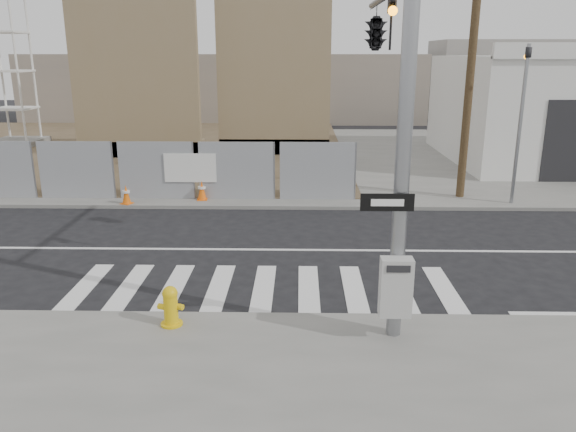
{
  "coord_description": "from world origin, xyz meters",
  "views": [
    {
      "loc": [
        0.79,
        -14.03,
        4.99
      ],
      "look_at": [
        0.52,
        -1.59,
        1.4
      ],
      "focal_mm": 35.0,
      "sensor_mm": 36.0,
      "label": 1
    }
  ],
  "objects_px": {
    "traffic_cone_c": "(126,195)",
    "traffic_cone_d": "(202,190)",
    "fire_hydrant": "(171,306)",
    "signal_pole": "(383,65)"
  },
  "relations": [
    {
      "from": "fire_hydrant",
      "to": "traffic_cone_c",
      "type": "height_order",
      "value": "fire_hydrant"
    },
    {
      "from": "fire_hydrant",
      "to": "traffic_cone_d",
      "type": "distance_m",
      "value": 9.42
    },
    {
      "from": "signal_pole",
      "to": "traffic_cone_d",
      "type": "bearing_deg",
      "value": 126.6
    },
    {
      "from": "fire_hydrant",
      "to": "traffic_cone_c",
      "type": "relative_size",
      "value": 1.19
    },
    {
      "from": "traffic_cone_c",
      "to": "traffic_cone_d",
      "type": "relative_size",
      "value": 0.96
    },
    {
      "from": "traffic_cone_c",
      "to": "traffic_cone_d",
      "type": "distance_m",
      "value": 2.54
    },
    {
      "from": "fire_hydrant",
      "to": "traffic_cone_d",
      "type": "bearing_deg",
      "value": 116.15
    },
    {
      "from": "signal_pole",
      "to": "fire_hydrant",
      "type": "xyz_separation_m",
      "value": [
        -4.09,
        -2.5,
        -4.28
      ]
    },
    {
      "from": "signal_pole",
      "to": "traffic_cone_d",
      "type": "height_order",
      "value": "signal_pole"
    },
    {
      "from": "signal_pole",
      "to": "traffic_cone_c",
      "type": "xyz_separation_m",
      "value": [
        -7.56,
        6.27,
        -4.34
      ]
    }
  ]
}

